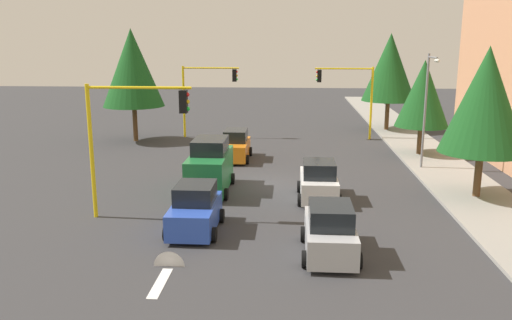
% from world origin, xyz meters
% --- Properties ---
extents(ground_plane, '(120.00, 120.00, 0.00)m').
position_xyz_m(ground_plane, '(0.00, 0.00, 0.00)').
color(ground_plane, '#353538').
extents(sidewalk_kerb, '(80.00, 4.00, 0.15)m').
position_xyz_m(sidewalk_kerb, '(-5.00, 10.50, 0.07)').
color(sidewalk_kerb, gray).
rests_on(sidewalk_kerb, ground).
extents(lane_arrow_near, '(2.40, 1.10, 1.10)m').
position_xyz_m(lane_arrow_near, '(11.51, -3.00, 0.01)').
color(lane_arrow_near, silver).
rests_on(lane_arrow_near, ground).
extents(traffic_signal_near_right, '(0.36, 4.59, 5.95)m').
position_xyz_m(traffic_signal_near_right, '(6.00, -5.74, 4.20)').
color(traffic_signal_near_right, yellow).
rests_on(traffic_signal_near_right, ground).
extents(traffic_signal_far_right, '(0.36, 4.59, 5.74)m').
position_xyz_m(traffic_signal_far_right, '(-14.00, -5.71, 4.06)').
color(traffic_signal_far_right, yellow).
rests_on(traffic_signal_far_right, ground).
extents(traffic_signal_far_left, '(0.36, 4.59, 5.73)m').
position_xyz_m(traffic_signal_far_left, '(-14.00, 5.71, 4.05)').
color(traffic_signal_far_left, yellow).
rests_on(traffic_signal_far_left, ground).
extents(street_lamp_curbside, '(2.15, 0.28, 7.00)m').
position_xyz_m(street_lamp_curbside, '(-3.61, 9.20, 4.35)').
color(street_lamp_curbside, slate).
rests_on(street_lamp_curbside, ground).
extents(tree_opposite_side, '(4.72, 4.72, 8.64)m').
position_xyz_m(tree_opposite_side, '(-12.00, -11.00, 5.68)').
color(tree_opposite_side, brown).
rests_on(tree_opposite_side, ground).
extents(tree_roadside_far, '(4.56, 4.56, 8.35)m').
position_xyz_m(tree_roadside_far, '(-18.00, 9.50, 5.49)').
color(tree_roadside_far, brown).
rests_on(tree_roadside_far, ground).
extents(tree_roadside_near, '(4.12, 4.12, 7.52)m').
position_xyz_m(tree_roadside_near, '(2.00, 10.50, 4.93)').
color(tree_roadside_near, brown).
rests_on(tree_roadside_near, ground).
extents(tree_roadside_mid, '(3.57, 3.57, 6.50)m').
position_xyz_m(tree_roadside_mid, '(-8.00, 10.00, 4.25)').
color(tree_roadside_mid, brown).
rests_on(tree_roadside_mid, ground).
extents(delivery_van_green, '(4.80, 2.22, 2.77)m').
position_xyz_m(delivery_van_green, '(1.54, -2.99, 1.28)').
color(delivery_van_green, '#1E7238').
rests_on(delivery_van_green, ground).
extents(car_silver, '(3.91, 2.08, 1.98)m').
position_xyz_m(car_silver, '(9.56, 2.68, 0.90)').
color(car_silver, '#B2B5BA').
rests_on(car_silver, ground).
extents(car_white, '(3.79, 2.08, 1.98)m').
position_xyz_m(car_white, '(2.63, 2.60, 0.90)').
color(car_white, white).
rests_on(car_white, ground).
extents(car_blue, '(3.73, 2.09, 1.98)m').
position_xyz_m(car_blue, '(7.42, -2.71, 0.90)').
color(car_blue, blue).
rests_on(car_blue, ground).
extents(car_orange, '(4.06, 1.97, 1.98)m').
position_xyz_m(car_orange, '(-5.99, -2.45, 0.90)').
color(car_orange, orange).
rests_on(car_orange, ground).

